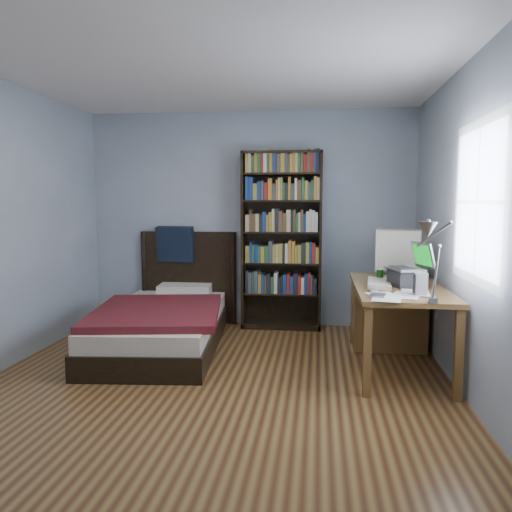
% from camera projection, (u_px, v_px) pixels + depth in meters
% --- Properties ---
extents(room, '(4.20, 4.24, 2.50)m').
position_uv_depth(room, '(216.00, 228.00, 3.80)').
color(room, '#512D18').
rests_on(room, ground).
extents(desk, '(0.75, 1.54, 0.73)m').
position_uv_depth(desk, '(391.00, 311.00, 4.78)').
color(desk, brown).
rests_on(desk, floor).
extents(crt_monitor, '(0.48, 0.44, 0.47)m').
position_uv_depth(crt_monitor, '(398.00, 250.00, 4.78)').
color(crt_monitor, '#BDB59C').
rests_on(crt_monitor, desk).
extents(laptop, '(0.40, 0.37, 0.38)m').
position_uv_depth(laptop, '(407.00, 274.00, 4.27)').
color(laptop, '#2D2D30').
rests_on(laptop, desk).
extents(desk_lamp, '(0.23, 0.51, 0.61)m').
position_uv_depth(desk_lamp, '(429.00, 239.00, 3.18)').
color(desk_lamp, '#99999E').
rests_on(desk_lamp, desk).
extents(keyboard, '(0.24, 0.51, 0.05)m').
position_uv_depth(keyboard, '(379.00, 283.00, 4.34)').
color(keyboard, beige).
rests_on(keyboard, desk).
extents(speaker, '(0.09, 0.09, 0.18)m').
position_uv_depth(speaker, '(421.00, 284.00, 3.85)').
color(speaker, gray).
rests_on(speaker, desk).
extents(soda_can, '(0.06, 0.06, 0.11)m').
position_uv_depth(soda_can, '(380.00, 276.00, 4.54)').
color(soda_can, '#0A3D08').
rests_on(soda_can, desk).
extents(mouse, '(0.06, 0.10, 0.04)m').
position_uv_depth(mouse, '(392.00, 279.00, 4.56)').
color(mouse, silver).
rests_on(mouse, desk).
extents(phone_silver, '(0.07, 0.12, 0.02)m').
position_uv_depth(phone_silver, '(373.00, 290.00, 4.03)').
color(phone_silver, silver).
rests_on(phone_silver, desk).
extents(phone_grey, '(0.08, 0.11, 0.02)m').
position_uv_depth(phone_grey, '(374.00, 294.00, 3.85)').
color(phone_grey, gray).
rests_on(phone_grey, desk).
extents(external_drive, '(0.13, 0.13, 0.02)m').
position_uv_depth(external_drive, '(378.00, 296.00, 3.79)').
color(external_drive, gray).
rests_on(external_drive, desk).
extents(bookshelf, '(0.91, 0.30, 2.02)m').
position_uv_depth(bookshelf, '(282.00, 241.00, 5.69)').
color(bookshelf, black).
rests_on(bookshelf, floor).
extents(bed, '(1.37, 2.29, 1.16)m').
position_uv_depth(bed, '(166.00, 320.00, 5.11)').
color(bed, black).
rests_on(bed, floor).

